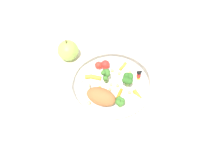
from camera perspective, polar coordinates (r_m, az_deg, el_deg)
name	(u,v)px	position (r m, az deg, el deg)	size (l,w,h in m)	color
ground_plane	(111,88)	(0.71, -0.25, -0.86)	(2.40, 2.40, 0.00)	silver
food_container	(111,86)	(0.67, -0.26, -0.52)	(0.24, 0.24, 0.06)	white
loose_apple	(68,50)	(0.76, -10.53, 7.93)	(0.07, 0.07, 0.08)	#8CB74C
folded_napkin	(189,122)	(0.68, 17.99, -8.59)	(0.15, 0.10, 0.01)	white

